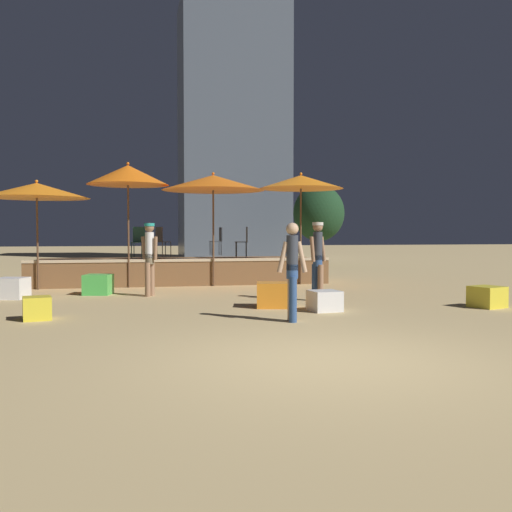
% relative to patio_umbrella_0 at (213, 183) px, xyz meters
% --- Properties ---
extents(ground_plane, '(120.00, 120.00, 0.00)m').
position_rel_patio_umbrella_0_xyz_m(ground_plane, '(0.10, -9.54, -2.88)').
color(ground_plane, tan).
extents(wooden_deck, '(8.48, 3.15, 0.77)m').
position_rel_patio_umbrella_0_xyz_m(wooden_deck, '(-0.83, 1.62, -2.54)').
color(wooden_deck, brown).
rests_on(wooden_deck, ground).
extents(patio_umbrella_0, '(2.86, 2.86, 3.18)m').
position_rel_patio_umbrella_0_xyz_m(patio_umbrella_0, '(0.00, 0.00, 0.00)').
color(patio_umbrella_0, brown).
rests_on(patio_umbrella_0, ground).
extents(patio_umbrella_1, '(2.71, 2.71, 2.88)m').
position_rel_patio_umbrella_0_xyz_m(patio_umbrella_1, '(-4.65, -0.03, -0.29)').
color(patio_umbrella_1, brown).
rests_on(patio_umbrella_1, ground).
extents(patio_umbrella_2, '(2.20, 2.20, 3.40)m').
position_rel_patio_umbrella_0_xyz_m(patio_umbrella_2, '(-2.32, 0.04, 0.17)').
color(patio_umbrella_2, brown).
rests_on(patio_umbrella_2, ground).
extents(patio_umbrella_3, '(2.44, 2.44, 3.23)m').
position_rel_patio_umbrella_0_xyz_m(patio_umbrella_3, '(2.54, 0.01, 0.07)').
color(patio_umbrella_3, brown).
rests_on(patio_umbrella_3, ground).
extents(cube_seat_0, '(0.54, 0.54, 0.40)m').
position_rel_patio_umbrella_0_xyz_m(cube_seat_0, '(-3.78, -5.54, -2.68)').
color(cube_seat_0, yellow).
rests_on(cube_seat_0, ground).
extents(cube_seat_1, '(0.75, 0.75, 0.48)m').
position_rel_patio_umbrella_0_xyz_m(cube_seat_1, '(-4.87, -2.11, -2.64)').
color(cube_seat_1, white).
rests_on(cube_seat_1, ground).
extents(cube_seat_2, '(0.72, 0.72, 0.42)m').
position_rel_patio_umbrella_0_xyz_m(cube_seat_2, '(4.76, -5.66, -2.67)').
color(cube_seat_2, yellow).
rests_on(cube_seat_2, ground).
extents(cube_seat_3, '(0.74, 0.74, 0.49)m').
position_rel_patio_umbrella_0_xyz_m(cube_seat_3, '(-3.02, -1.60, -2.64)').
color(cube_seat_3, '#4CC651').
rests_on(cube_seat_3, ground).
extents(cube_seat_4, '(0.60, 0.60, 0.39)m').
position_rel_patio_umbrella_0_xyz_m(cube_seat_4, '(1.40, -5.51, -2.69)').
color(cube_seat_4, white).
rests_on(cube_seat_4, ground).
extents(cube_seat_5, '(0.72, 0.72, 0.50)m').
position_rel_patio_umbrella_0_xyz_m(cube_seat_5, '(0.55, -4.77, -2.63)').
color(cube_seat_5, orange).
rests_on(cube_seat_5, ground).
extents(person_0, '(0.47, 0.32, 1.73)m').
position_rel_patio_umbrella_0_xyz_m(person_0, '(1.77, -3.93, -1.91)').
color(person_0, '#2D4C7F').
rests_on(person_0, ground).
extents(person_1, '(0.41, 0.33, 1.73)m').
position_rel_patio_umbrella_0_xyz_m(person_1, '(-1.81, -2.23, -1.91)').
color(person_1, '#997051').
rests_on(person_1, ground).
extents(person_2, '(0.52, 0.29, 1.66)m').
position_rel_patio_umbrella_0_xyz_m(person_2, '(0.44, -6.64, -1.99)').
color(person_2, '#2D4C7F').
rests_on(person_2, ground).
extents(bistro_chair_0, '(0.47, 0.47, 0.90)m').
position_rel_patio_umbrella_0_xyz_m(bistro_chair_0, '(-1.37, 1.66, -1.57)').
color(bistro_chair_0, '#47474C').
rests_on(bistro_chair_0, wooden_deck).
extents(bistro_chair_1, '(0.42, 0.42, 0.90)m').
position_rel_patio_umbrella_0_xyz_m(bistro_chair_1, '(1.06, 0.95, -1.57)').
color(bistro_chair_1, '#2D3338').
rests_on(bistro_chair_1, wooden_deck).
extents(bistro_chair_2, '(0.42, 0.42, 0.90)m').
position_rel_patio_umbrella_0_xyz_m(bistro_chair_2, '(-2.05, 1.19, -1.57)').
color(bistro_chair_2, '#1E4C47').
rests_on(bistro_chair_2, wooden_deck).
extents(bistro_chair_3, '(0.40, 0.40, 0.90)m').
position_rel_patio_umbrella_0_xyz_m(bistro_chair_3, '(0.49, 2.48, -1.57)').
color(bistro_chair_3, '#2D3338').
rests_on(bistro_chair_3, wooden_deck).
extents(frisbee_disc, '(0.22, 0.22, 0.03)m').
position_rel_patio_umbrella_0_xyz_m(frisbee_disc, '(1.45, -4.63, -2.86)').
color(frisbee_disc, '#E54C99').
rests_on(frisbee_disc, ground).
extents(background_tree_0, '(2.35, 2.35, 3.69)m').
position_rel_patio_umbrella_0_xyz_m(background_tree_0, '(6.10, 9.23, -0.50)').
color(background_tree_0, '#3D2B1C').
rests_on(background_tree_0, ground).
extents(distant_building, '(5.84, 4.61, 14.30)m').
position_rel_patio_umbrella_0_xyz_m(distant_building, '(3.24, 16.09, 4.27)').
color(distant_building, '#4C5666').
rests_on(distant_building, ground).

